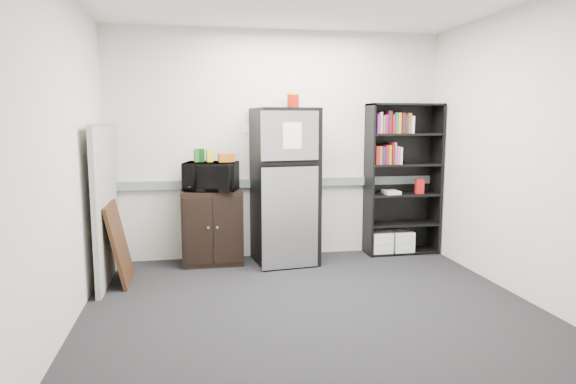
% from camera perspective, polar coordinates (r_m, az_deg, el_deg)
% --- Properties ---
extents(floor, '(4.00, 4.00, 0.00)m').
position_cam_1_polar(floor, '(4.77, 2.41, -12.32)').
color(floor, black).
rests_on(floor, ground).
extents(wall_back, '(4.00, 0.02, 2.70)m').
position_cam_1_polar(wall_back, '(6.19, -1.14, 5.21)').
color(wall_back, silver).
rests_on(wall_back, floor).
extents(wall_right, '(0.02, 3.50, 2.70)m').
position_cam_1_polar(wall_right, '(5.30, 24.15, 4.02)').
color(wall_right, silver).
rests_on(wall_right, floor).
extents(wall_left, '(0.02, 3.50, 2.70)m').
position_cam_1_polar(wall_left, '(4.47, -23.35, 3.44)').
color(wall_left, silver).
rests_on(wall_left, floor).
extents(electrical_raceway, '(3.92, 0.05, 0.10)m').
position_cam_1_polar(electrical_raceway, '(6.20, -1.08, 1.04)').
color(electrical_raceway, slate).
rests_on(electrical_raceway, wall_back).
extents(wall_note, '(0.14, 0.00, 0.10)m').
position_cam_1_polar(wall_note, '(6.13, -4.39, 7.03)').
color(wall_note, white).
rests_on(wall_note, wall_back).
extents(bookshelf, '(0.90, 0.34, 1.85)m').
position_cam_1_polar(bookshelf, '(6.47, 12.44, 1.78)').
color(bookshelf, black).
rests_on(bookshelf, floor).
extents(cubicle_partition, '(0.06, 1.30, 1.62)m').
position_cam_1_polar(cubicle_partition, '(5.57, -19.61, -1.15)').
color(cubicle_partition, gray).
rests_on(cubicle_partition, floor).
extents(cabinet, '(0.69, 0.46, 0.86)m').
position_cam_1_polar(cabinet, '(5.98, -8.43, -3.88)').
color(cabinet, black).
rests_on(cabinet, floor).
extents(microwave, '(0.66, 0.53, 0.32)m').
position_cam_1_polar(microwave, '(5.87, -8.55, 1.74)').
color(microwave, black).
rests_on(microwave, cabinet).
extents(snack_box_a, '(0.08, 0.06, 0.15)m').
position_cam_1_polar(snack_box_a, '(5.89, -10.05, 4.03)').
color(snack_box_a, '#225A19').
rests_on(snack_box_a, microwave).
extents(snack_box_b, '(0.08, 0.06, 0.15)m').
position_cam_1_polar(snack_box_b, '(5.89, -9.61, 4.04)').
color(snack_box_b, '#0D390D').
rests_on(snack_box_b, microwave).
extents(snack_box_c, '(0.08, 0.07, 0.14)m').
position_cam_1_polar(snack_box_c, '(5.89, -8.69, 4.01)').
color(snack_box_c, yellow).
rests_on(snack_box_c, microwave).
extents(snack_bag, '(0.19, 0.13, 0.10)m').
position_cam_1_polar(snack_bag, '(5.85, -6.84, 3.82)').
color(snack_bag, '#CC6914').
rests_on(snack_bag, microwave).
extents(refrigerator, '(0.75, 0.77, 1.79)m').
position_cam_1_polar(refrigerator, '(5.91, -0.38, 0.64)').
color(refrigerator, black).
rests_on(refrigerator, floor).
extents(coffee_can, '(0.14, 0.14, 0.19)m').
position_cam_1_polar(coffee_can, '(6.02, 0.56, 10.21)').
color(coffee_can, '#A41207').
rests_on(coffee_can, refrigerator).
extents(framed_poster, '(0.21, 0.65, 0.82)m').
position_cam_1_polar(framed_poster, '(5.52, -18.23, -5.37)').
color(framed_poster, black).
rests_on(framed_poster, floor).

